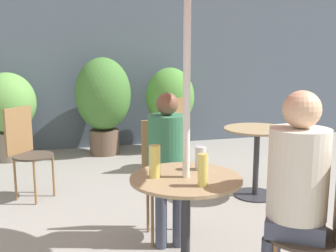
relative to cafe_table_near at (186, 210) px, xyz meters
The scene contains 15 objects.
storefront_wall 4.30m from the cafe_table_near, 91.48° to the left, with size 10.00×0.06×3.00m.
cafe_table_near is the anchor object (origin of this frame).
cafe_table_far 1.86m from the cafe_table_near, 47.93° to the left, with size 0.69×0.69×0.73m.
bistro_chair_0 0.79m from the cafe_table_near, 35.70° to the right, with size 0.47×0.46×0.95m.
bistro_chair_1 0.79m from the cafe_table_near, 84.30° to the left, with size 0.41×0.42×0.95m.
bistro_chair_2 2.27m from the cafe_table_near, 118.05° to the left, with size 0.47×0.47×0.95m.
bistro_chair_4 2.64m from the cafe_table_near, 75.37° to the left, with size 0.45×0.46×0.95m.
seated_person_0 0.68m from the cafe_table_near, 35.70° to the right, with size 0.42×0.41×1.28m.
seated_person_1 0.67m from the cafe_table_near, 84.30° to the left, with size 0.30×0.32×1.19m.
beer_glass_0 0.35m from the cafe_table_near, 42.01° to the left, with size 0.07×0.07×0.15m.
beer_glass_1 0.37m from the cafe_table_near, 164.90° to the left, with size 0.07×0.07×0.20m.
beer_glass_2 0.36m from the cafe_table_near, 78.85° to the right, with size 0.06×0.06×0.19m.
potted_plant_0 3.92m from the cafe_table_near, 110.81° to the left, with size 0.77×0.77×1.24m.
potted_plant_1 3.68m from the cafe_table_near, 91.02° to the left, with size 0.82×0.82×1.45m.
potted_plant_2 3.75m from the cafe_table_near, 75.16° to the left, with size 0.75×0.75×1.29m.
Camera 1 is at (-0.64, -2.24, 1.46)m, focal length 42.00 mm.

